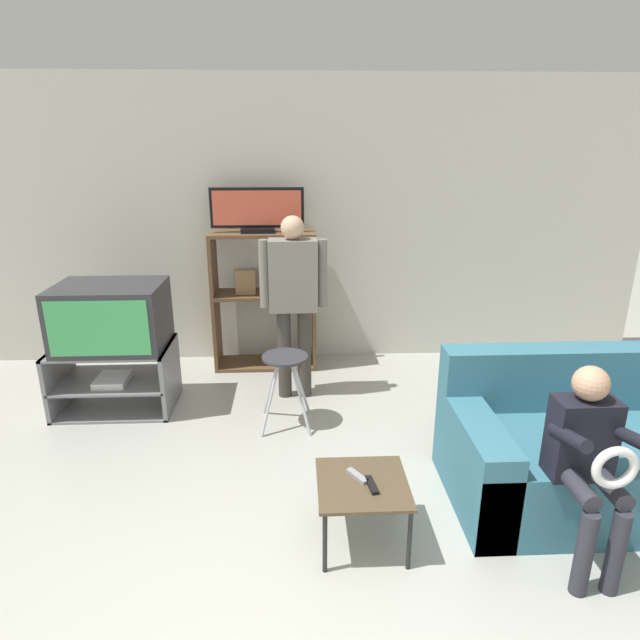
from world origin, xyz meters
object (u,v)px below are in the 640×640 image
snack_table (362,489)px  couch (602,451)px  remote_control_white (357,476)px  television_main (111,316)px  tv_stand (116,378)px  television_flat (257,211)px  person_standing_adult (294,292)px  media_shelf (264,300)px  remote_control_black (372,485)px  folding_stool (285,369)px  person_seated_child (589,454)px

snack_table → couch: size_ratio=0.26×
remote_control_white → television_main: bearing=104.7°
tv_stand → couch: (3.23, -1.26, 0.03)m
television_flat → television_main: bearing=-143.9°
remote_control_white → person_standing_adult: (-0.33, 1.71, 0.53)m
television_main → couch: size_ratio=0.44×
person_standing_adult → media_shelf: bearing=112.5°
media_shelf → television_flat: size_ratio=1.56×
tv_stand → snack_table: 2.38m
television_main → couch: television_main is taller
remote_control_black → television_flat: bearing=97.1°
tv_stand → person_standing_adult: 1.57m
media_shelf → remote_control_black: bearing=-74.8°
folding_stool → couch: bearing=-26.1°
media_shelf → person_seated_child: size_ratio=1.23×
television_main → media_shelf: (1.12, 0.80, -0.12)m
television_flat → folding_stool: size_ratio=1.45×
folding_stool → snack_table: size_ratio=1.20×
television_flat → person_standing_adult: bearing=-64.6°
remote_control_white → person_seated_child: 1.13m
person_standing_adult → person_seated_child: bearing=-53.8°
tv_stand → remote_control_white: 2.34m
tv_stand → remote_control_black: tv_stand is taller
media_shelf → person_standing_adult: size_ratio=0.85×
snack_table → media_shelf: bearing=104.5°
television_flat → folding_stool: bearing=-78.0°
folding_stool → remote_control_black: (0.46, -1.30, -0.08)m
snack_table → couch: couch is taller
snack_table → person_standing_adult: person_standing_adult is taller
couch → folding_stool: bearing=153.9°
person_seated_child → couch: bearing=51.3°
television_flat → snack_table: size_ratio=1.74×
folding_stool → remote_control_white: 1.28m
person_standing_adult → person_seated_child: (1.41, -1.92, -0.29)m
remote_control_black → person_seated_child: 1.05m
remote_control_white → person_seated_child: person_seated_child is taller
media_shelf → television_flat: 0.80m
television_main → remote_control_black: (1.78, -1.64, -0.39)m
person_standing_adult → snack_table: bearing=-78.7°
media_shelf → person_seated_child: media_shelf is taller
remote_control_white → tv_stand: bearing=105.2°
television_main → couch: (3.21, -1.27, -0.48)m
couch → snack_table: bearing=-167.1°
tv_stand → television_main: 0.51m
television_main → person_seated_child: person_seated_child is taller
tv_stand → television_main: (0.03, 0.01, 0.51)m
person_seated_child → television_flat: bearing=123.7°
television_flat → person_standing_adult: 0.90m
media_shelf → folding_stool: 1.17m
television_flat → couch: size_ratio=0.45×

